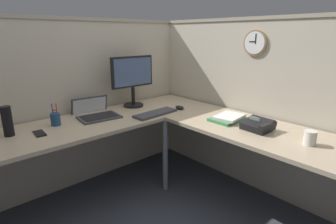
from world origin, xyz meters
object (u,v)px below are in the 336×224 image
Objects in this scene: monitor at (133,77)px; wall_clock at (255,43)px; keyboard at (156,113)px; office_phone at (258,126)px; book_stack at (228,118)px; computer_mouse at (180,108)px; laptop at (95,113)px; pen_cup at (55,119)px; coffee_mug at (310,138)px; thermos_flask at (7,121)px; cell_phone at (40,133)px.

monitor is 2.27× the size of wall_clock.
wall_clock is at bearing -41.95° from keyboard.
office_phone reaches higher than book_stack.
keyboard is at bearing 176.26° from computer_mouse.
computer_mouse is (0.27, -0.40, -0.28)m from monitor.
laptop is 3.97× the size of computer_mouse.
book_stack reaches higher than keyboard.
office_phone is (1.10, -1.15, -0.02)m from pen_cup.
book_stack is 0.67m from coffee_mug.
keyboard is 1.16m from thermos_flask.
keyboard is 0.29m from computer_mouse.
thermos_flask reaches higher than computer_mouse.
laptop is at bearing 137.32° from keyboard.
keyboard is at bearing -21.40° from pen_cup.
pen_cup reaches higher than coffee_mug.
wall_clock is at bearing -19.88° from cell_phone.
thermos_flask is 1.02× the size of office_phone.
monitor is at bearing 5.04° from pen_cup.
monitor is 4.81× the size of computer_mouse.
book_stack is (0.32, -0.92, -0.27)m from monitor.
keyboard is 2.99× the size of cell_phone.
thermos_flask reaches higher than coffee_mug.
laptop is at bearing 3.79° from thermos_flask.
coffee_mug is at bearing -43.87° from cell_phone.
book_stack is 3.11× the size of coffee_mug.
thermos_flask is at bearing 167.36° from computer_mouse.
keyboard is at bearing -39.08° from laptop.
monitor is at bearing 109.27° from book_stack.
laptop is 1.17m from book_stack.
computer_mouse is at bearing 91.18° from coffee_mug.
pen_cup is at bearing -174.27° from laptop.
coffee_mug is (-0.03, -0.67, 0.03)m from book_stack.
office_phone is (0.74, -1.19, 0.01)m from laptop.
monitor reaches higher than pen_cup.
cell_phone is at bearing 140.83° from office_phone.
pen_cup is 1.79m from wall_clock.
book_stack is at bearing 87.36° from coffee_mug.
computer_mouse is at bearing 127.05° from wall_clock.
office_phone is at bearing -38.44° from thermos_flask.
wall_clock is at bearing -38.63° from laptop.
pen_cup is at bearing -174.96° from monitor.
pen_cup reaches higher than cell_phone.
wall_clock reaches higher than thermos_flask.
cell_phone is at bearing 131.92° from coffee_mug.
monitor reaches higher than office_phone.
coffee_mug reaches higher than computer_mouse.
keyboard is 1.99× the size of office_phone.
monitor is at bearing 103.53° from office_phone.
book_stack is at bearing -70.73° from monitor.
book_stack reaches higher than computer_mouse.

